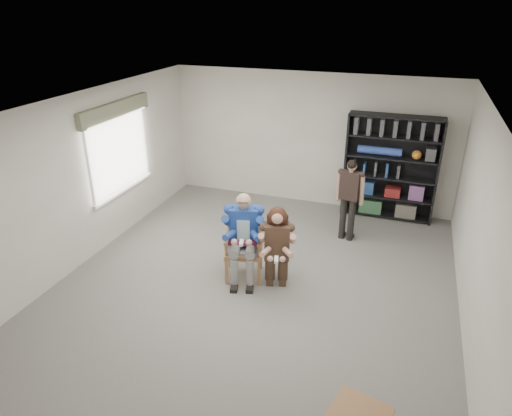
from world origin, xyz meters
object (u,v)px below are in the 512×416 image
at_px(seated_man, 244,236).
at_px(kneeling_woman, 277,249).
at_px(bookshelf, 391,168).
at_px(armchair, 244,246).
at_px(standing_man, 349,200).

distance_m(seated_man, kneeling_woman, 0.60).
height_order(seated_man, bookshelf, bookshelf).
height_order(armchair, standing_man, standing_man).
relative_size(kneeling_woman, standing_man, 0.84).
relative_size(seated_man, standing_man, 0.92).
distance_m(armchair, kneeling_woman, 0.60).
bearing_deg(seated_man, bookshelf, 41.88).
distance_m(kneeling_woman, standing_man, 2.07).
xyz_separation_m(seated_man, standing_man, (1.36, 1.80, 0.06)).
height_order(bookshelf, standing_man, bookshelf).
bearing_deg(bookshelf, standing_man, -115.61).
relative_size(armchair, bookshelf, 0.53).
xyz_separation_m(kneeling_woman, standing_man, (0.78, 1.92, 0.12)).
bearing_deg(armchair, kneeling_woman, -27.16).
bearing_deg(armchair, seated_man, 0.00).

